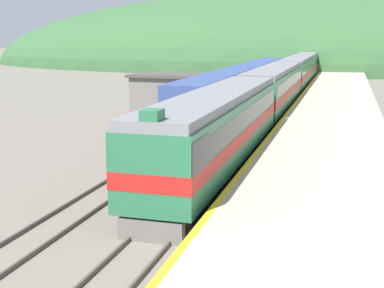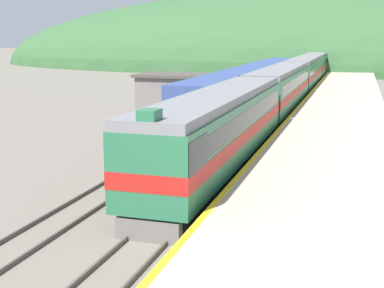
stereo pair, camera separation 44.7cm
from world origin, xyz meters
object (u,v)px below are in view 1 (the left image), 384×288
Objects in this scene: express_train_lead_car at (217,129)px; carriage_second at (274,89)px; carriage_third at (297,72)px; carriage_fourth at (309,64)px; siding_train at (245,84)px.

express_train_lead_car is 21.76m from carriage_second.
express_train_lead_car is at bearing -90.00° from carriage_third.
carriage_fourth is at bearing 90.00° from carriage_third.
carriage_second is at bearing 90.00° from express_train_lead_car.
carriage_third is at bearing 90.00° from express_train_lead_car.
express_train_lead_car is 43.72m from carriage_third.
carriage_third is 1.00× the size of carriage_fourth.
carriage_second is 21.97m from carriage_third.
carriage_second reaches higher than siding_train.
express_train_lead_car is 0.96× the size of carriage_fourth.
express_train_lead_car reaches higher than carriage_third.
siding_train is at bearing -104.59° from carriage_third.
siding_train is (-3.91, -37.00, -0.30)m from carriage_fourth.
express_train_lead_car is at bearing -90.00° from carriage_fourth.
carriage_second is 7.97m from siding_train.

